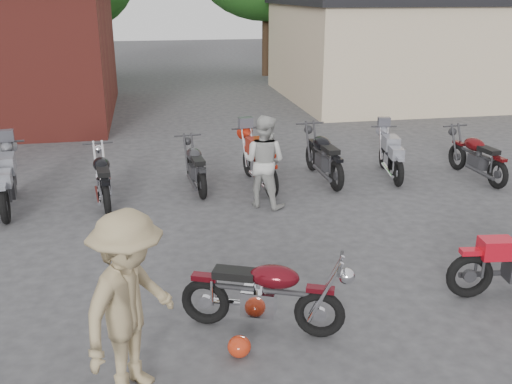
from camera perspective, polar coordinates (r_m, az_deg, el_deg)
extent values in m
plane|color=#363638|center=(7.35, 5.69, -12.78)|extent=(90.00, 90.00, 0.00)
cube|color=tan|center=(23.47, 15.80, 13.40)|extent=(10.00, 8.00, 3.50)
ellipsoid|color=#AA2B12|center=(6.66, -1.69, -15.18)|extent=(0.29, 0.29, 0.25)
imported|color=#AFAFAB|center=(10.74, 0.80, 3.06)|extent=(1.09, 1.05, 1.77)
imported|color=#9A865F|center=(5.85, -12.48, -10.98)|extent=(1.35, 1.47, 1.98)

